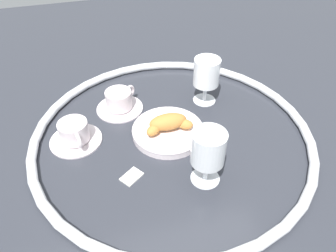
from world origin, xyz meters
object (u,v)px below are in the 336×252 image
(juice_glass_left, at_px, (206,74))
(juice_glass_right, at_px, (208,151))
(coffee_cup_near, at_px, (119,102))
(coffee_cup_far, at_px, (75,134))
(croissant_large, at_px, (168,123))
(sugar_packet, at_px, (132,176))
(pastry_plate, at_px, (168,131))

(juice_glass_left, bearing_deg, juice_glass_right, 69.44)
(coffee_cup_near, xyz_separation_m, juice_glass_right, (-0.15, 0.32, 0.07))
(coffee_cup_far, bearing_deg, croissant_large, 169.39)
(coffee_cup_far, bearing_deg, coffee_cup_near, -141.70)
(juice_glass_right, height_order, sugar_packet, juice_glass_right)
(juice_glass_right, relative_size, sugar_packet, 2.80)
(pastry_plate, distance_m, croissant_large, 0.03)
(pastry_plate, relative_size, coffee_cup_near, 1.41)
(pastry_plate, bearing_deg, coffee_cup_near, -54.81)
(pastry_plate, bearing_deg, sugar_packet, 44.22)
(coffee_cup_far, relative_size, juice_glass_right, 0.97)
(coffee_cup_near, relative_size, juice_glass_left, 0.97)
(coffee_cup_near, bearing_deg, croissant_large, 124.62)
(juice_glass_left, height_order, sugar_packet, juice_glass_left)
(sugar_packet, bearing_deg, pastry_plate, -171.31)
(croissant_large, height_order, coffee_cup_near, croissant_large)
(pastry_plate, xyz_separation_m, croissant_large, (-0.00, 0.00, 0.03))
(pastry_plate, distance_m, juice_glass_left, 0.21)
(pastry_plate, relative_size, croissant_large, 1.40)
(juice_glass_right, bearing_deg, coffee_cup_near, -65.56)
(coffee_cup_near, xyz_separation_m, juice_glass_left, (-0.25, 0.03, 0.07))
(coffee_cup_near, relative_size, coffee_cup_far, 1.00)
(coffee_cup_near, relative_size, juice_glass_right, 0.97)
(croissant_large, height_order, sugar_packet, croissant_large)
(croissant_large, xyz_separation_m, juice_glass_left, (-0.15, -0.12, 0.05))
(coffee_cup_far, bearing_deg, sugar_packet, 125.66)
(coffee_cup_far, distance_m, sugar_packet, 0.20)
(croissant_large, xyz_separation_m, juice_glass_right, (-0.04, 0.17, 0.05))
(pastry_plate, xyz_separation_m, juice_glass_left, (-0.15, -0.12, 0.08))
(pastry_plate, distance_m, juice_glass_right, 0.19)
(coffee_cup_near, xyz_separation_m, coffee_cup_far, (0.13, 0.11, 0.00))
(coffee_cup_far, relative_size, juice_glass_left, 0.97)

